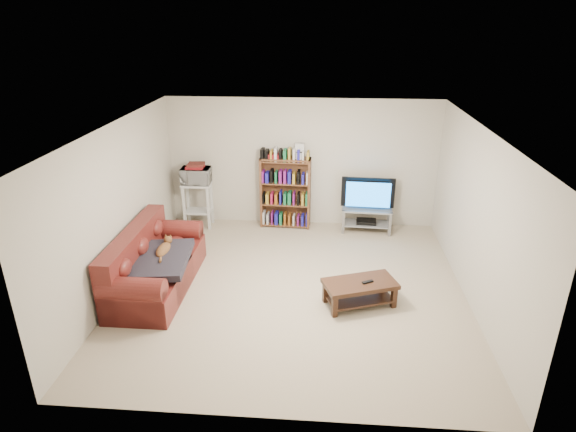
# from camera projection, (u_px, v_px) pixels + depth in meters

# --- Properties ---
(floor) EXTENTS (5.00, 5.00, 0.00)m
(floor) POSITION_uv_depth(u_px,v_px,m) (293.00, 289.00, 7.14)
(floor) COLOR #C0AD8F
(floor) RESTS_ON ground
(ceiling) EXTENTS (5.00, 5.00, 0.00)m
(ceiling) POSITION_uv_depth(u_px,v_px,m) (293.00, 128.00, 6.21)
(ceiling) COLOR white
(ceiling) RESTS_ON ground
(wall_back) EXTENTS (5.00, 0.00, 5.00)m
(wall_back) POSITION_uv_depth(u_px,v_px,m) (302.00, 163.00, 8.97)
(wall_back) COLOR beige
(wall_back) RESTS_ON ground
(wall_front) EXTENTS (5.00, 0.00, 5.00)m
(wall_front) POSITION_uv_depth(u_px,v_px,m) (274.00, 319.00, 4.37)
(wall_front) COLOR beige
(wall_front) RESTS_ON ground
(wall_left) EXTENTS (0.00, 5.00, 5.00)m
(wall_left) POSITION_uv_depth(u_px,v_px,m) (118.00, 209.00, 6.85)
(wall_left) COLOR beige
(wall_left) RESTS_ON ground
(wall_right) EXTENTS (0.00, 5.00, 5.00)m
(wall_right) POSITION_uv_depth(u_px,v_px,m) (477.00, 219.00, 6.49)
(wall_right) COLOR beige
(wall_right) RESTS_ON ground
(sofa) EXTENTS (0.93, 2.11, 0.90)m
(sofa) POSITION_uv_depth(u_px,v_px,m) (152.00, 268.00, 7.08)
(sofa) COLOR maroon
(sofa) RESTS_ON floor
(blanket) EXTENTS (0.89, 1.11, 0.18)m
(blanket) POSITION_uv_depth(u_px,v_px,m) (159.00, 260.00, 6.85)
(blanket) COLOR #26222C
(blanket) RESTS_ON sofa
(cat) EXTENTS (0.23, 0.58, 0.17)m
(cat) POSITION_uv_depth(u_px,v_px,m) (163.00, 250.00, 7.00)
(cat) COLOR brown
(cat) RESTS_ON sofa
(coffee_table) EXTENTS (1.10, 0.80, 0.36)m
(coffee_table) POSITION_uv_depth(u_px,v_px,m) (360.00, 289.00, 6.66)
(coffee_table) COLOR #382013
(coffee_table) RESTS_ON floor
(remote) EXTENTS (0.16, 0.12, 0.02)m
(remote) POSITION_uv_depth(u_px,v_px,m) (368.00, 282.00, 6.59)
(remote) COLOR black
(remote) RESTS_ON coffee_table
(tv_stand) EXTENTS (0.93, 0.46, 0.45)m
(tv_stand) POSITION_uv_depth(u_px,v_px,m) (367.00, 216.00, 8.93)
(tv_stand) COLOR #999EA3
(tv_stand) RESTS_ON floor
(television) EXTENTS (0.98, 0.18, 0.56)m
(television) POSITION_uv_depth(u_px,v_px,m) (368.00, 194.00, 8.77)
(television) COLOR black
(television) RESTS_ON tv_stand
(dvd_player) EXTENTS (0.38, 0.27, 0.06)m
(dvd_player) POSITION_uv_depth(u_px,v_px,m) (366.00, 221.00, 8.98)
(dvd_player) COLOR black
(dvd_player) RESTS_ON tv_stand
(bookshelf) EXTENTS (0.95, 0.33, 1.35)m
(bookshelf) POSITION_uv_depth(u_px,v_px,m) (285.00, 192.00, 9.01)
(bookshelf) COLOR brown
(bookshelf) RESTS_ON floor
(shelf_clutter) EXTENTS (0.69, 0.22, 0.28)m
(shelf_clutter) POSITION_uv_depth(u_px,v_px,m) (291.00, 152.00, 8.71)
(shelf_clutter) COLOR silver
(shelf_clutter) RESTS_ON bookshelf
(microwave_stand) EXTENTS (0.55, 0.41, 0.86)m
(microwave_stand) POSITION_uv_depth(u_px,v_px,m) (198.00, 199.00, 9.07)
(microwave_stand) COLOR silver
(microwave_stand) RESTS_ON floor
(microwave) EXTENTS (0.54, 0.37, 0.29)m
(microwave) POSITION_uv_depth(u_px,v_px,m) (196.00, 176.00, 8.90)
(microwave) COLOR silver
(microwave) RESTS_ON microwave_stand
(game_boxes) EXTENTS (0.32, 0.28, 0.05)m
(game_boxes) POSITION_uv_depth(u_px,v_px,m) (195.00, 167.00, 8.83)
(game_boxes) COLOR maroon
(game_boxes) RESTS_ON microwave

